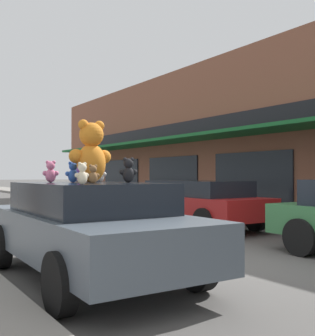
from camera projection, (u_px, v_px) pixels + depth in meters
The scene contains 11 objects.
ground_plane at pixel (240, 265), 7.21m from camera, with size 260.00×260.00×0.00m, color #514F4C.
plush_art_car at pixel (89, 226), 6.25m from camera, with size 2.13×4.56×1.42m.
teddy_bear_giant at pixel (91, 152), 6.47m from camera, with size 0.70×0.44×0.96m.
teddy_bear_black at pixel (128, 170), 6.47m from camera, with size 0.29×0.22×0.39m.
teddy_bear_purple at pixel (80, 174), 6.14m from camera, with size 0.18×0.17×0.26m.
teddy_bear_pink at pixel (51, 172), 6.56m from camera, with size 0.26×0.19×0.34m.
teddy_bear_blue at pixel (73, 172), 6.52m from camera, with size 0.24×0.16×0.32m.
teddy_bear_brown at pixel (93, 174), 5.79m from camera, with size 0.20×0.13×0.26m.
teddy_bear_white at pixel (100, 173), 7.06m from camera, with size 0.20×0.22×0.31m.
teddy_bear_cream at pixel (82, 174), 5.00m from camera, with size 0.21×0.14×0.27m.
parked_car_far_center at pixel (197, 201), 12.14m from camera, with size 2.02×4.56×1.37m.
Camera 1 is at (-5.15, -5.28, 1.54)m, focal length 45.00 mm.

